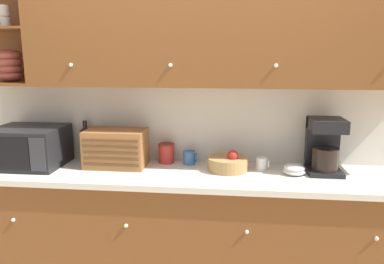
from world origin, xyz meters
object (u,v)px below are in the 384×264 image
object	(u,v)px
mug	(190,158)
coffee_maker	(325,145)
bowl_stack_on_counter	(294,170)
bread_box	(116,148)
fruit_basket	(228,163)
mug_blue_second	(262,164)
wine_bottle	(86,142)
storage_canister	(166,153)
microwave	(29,147)

from	to	relation	value
mug	coffee_maker	distance (m)	0.95
bowl_stack_on_counter	coffee_maker	bearing A→B (deg)	19.68
bread_box	coffee_maker	bearing A→B (deg)	0.86
fruit_basket	bread_box	bearing A→B (deg)	179.51
mug_blue_second	bowl_stack_on_counter	size ratio (longest dim) A/B	0.61
wine_bottle	storage_canister	size ratio (longest dim) A/B	2.11
coffee_maker	microwave	bearing A→B (deg)	-178.04
bread_box	storage_canister	world-z (taller)	bread_box
wine_bottle	storage_canister	xyz separation A→B (m)	(0.63, -0.01, -0.07)
microwave	storage_canister	distance (m)	0.99
wine_bottle	coffee_maker	size ratio (longest dim) A/B	0.81
wine_bottle	bread_box	bearing A→B (deg)	-26.85
bowl_stack_on_counter	mug	bearing A→B (deg)	167.58
bread_box	mug	world-z (taller)	bread_box
bread_box	mug	size ratio (longest dim) A/B	4.16
bread_box	storage_canister	xyz separation A→B (m)	(0.34, 0.13, -0.06)
mug	mug_blue_second	world-z (taller)	mug
microwave	wine_bottle	size ratio (longest dim) A/B	1.58
mug	storage_canister	bearing A→B (deg)	172.94
mug	microwave	bearing A→B (deg)	-172.11
wine_bottle	fruit_basket	bearing A→B (deg)	-7.89
storage_canister	fruit_basket	world-z (taller)	fruit_basket
fruit_basket	coffee_maker	world-z (taller)	coffee_maker
storage_canister	mug_blue_second	world-z (taller)	storage_canister
microwave	mug	distance (m)	1.17
microwave	mug_blue_second	bearing A→B (deg)	2.85
wine_bottle	microwave	bearing A→B (deg)	-150.96
bowl_stack_on_counter	coffee_maker	world-z (taller)	coffee_maker
microwave	bread_box	world-z (taller)	microwave
wine_bottle	bowl_stack_on_counter	size ratio (longest dim) A/B	2.05
microwave	wine_bottle	xyz separation A→B (m)	(0.35, 0.19, -0.00)
mug	fruit_basket	xyz separation A→B (m)	(0.28, -0.12, 0.00)
coffee_maker	fruit_basket	bearing A→B (deg)	-177.48
storage_canister	mug_blue_second	distance (m)	0.71
mug_blue_second	bread_box	bearing A→B (deg)	-178.14
microwave	coffee_maker	bearing A→B (deg)	1.96
bread_box	bowl_stack_on_counter	size ratio (longest dim) A/B	2.86
mug	coffee_maker	xyz separation A→B (m)	(0.94, -0.09, 0.14)
microwave	bowl_stack_on_counter	size ratio (longest dim) A/B	3.24
bread_box	storage_canister	distance (m)	0.37
coffee_maker	bowl_stack_on_counter	bearing A→B (deg)	-160.32
microwave	bowl_stack_on_counter	world-z (taller)	microwave
wine_bottle	fruit_basket	xyz separation A→B (m)	(1.09, -0.15, -0.09)
mug	bowl_stack_on_counter	xyz separation A→B (m)	(0.73, -0.16, -0.02)
storage_canister	coffee_maker	distance (m)	1.12
microwave	storage_canister	size ratio (longest dim) A/B	3.34
fruit_basket	mug_blue_second	bearing A→B (deg)	9.67
microwave	bowl_stack_on_counter	xyz separation A→B (m)	(1.88, -0.00, -0.11)
storage_canister	mug_blue_second	bearing A→B (deg)	-7.98
microwave	wine_bottle	bearing A→B (deg)	29.04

